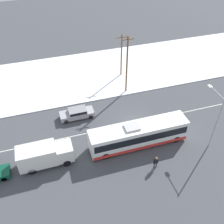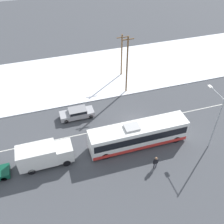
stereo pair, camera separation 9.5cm
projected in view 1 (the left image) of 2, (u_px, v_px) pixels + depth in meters
ground_plane at (134, 123)px, 36.57m from camera, size 120.00×120.00×0.00m
snow_lot at (106, 71)px, 46.86m from camera, size 80.00×15.47×0.12m
lane_marking_center at (134, 123)px, 36.57m from camera, size 60.00×0.12×0.00m
city_bus at (138, 135)px, 32.54m from camera, size 12.44×2.57×3.33m
box_truck at (44, 155)px, 30.12m from camera, size 6.28×2.30×2.88m
sedan_car at (77, 113)px, 37.00m from camera, size 4.79×1.80×1.43m
pedestrian_at_stop at (156, 161)px, 30.00m from camera, size 0.66×0.29×1.83m
streetlamp at (215, 114)px, 30.65m from camera, size 0.36×3.12×7.56m
utility_pole_roadside at (127, 65)px, 39.09m from camera, size 1.80×0.24×9.45m
utility_pole_snowlot at (121, 55)px, 43.51m from camera, size 1.80×0.24×7.47m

